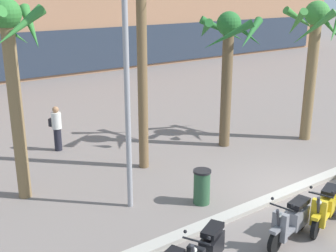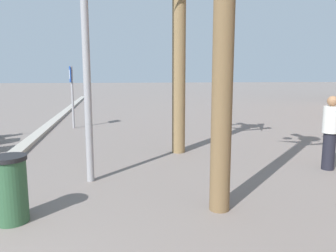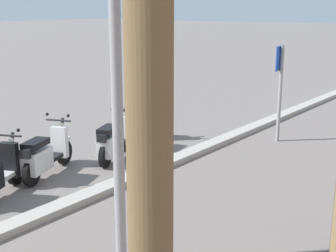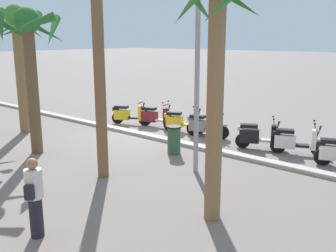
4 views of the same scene
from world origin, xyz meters
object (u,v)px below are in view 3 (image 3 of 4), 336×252
crossing_sign (280,82)px  scooter_white_second_in_line (114,141)px  scooter_silver_mid_centre (144,128)px  scooter_white_mid_rear (45,155)px

crossing_sign → scooter_white_second_in_line: bearing=-30.5°
scooter_silver_mid_centre → scooter_white_second_in_line: bearing=8.5°
scooter_white_mid_rear → crossing_sign: crossing_sign is taller
scooter_white_second_in_line → scooter_white_mid_rear: bearing=-12.3°
scooter_white_second_in_line → scooter_white_mid_rear: (1.59, -0.34, 0.00)m
scooter_white_second_in_line → crossing_sign: 4.39m
scooter_white_second_in_line → scooter_white_mid_rear: 1.62m
scooter_silver_mid_centre → scooter_white_mid_rear: size_ratio=1.08×
scooter_white_second_in_line → scooter_white_mid_rear: size_ratio=0.96×
scooter_silver_mid_centre → scooter_white_mid_rear: same height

